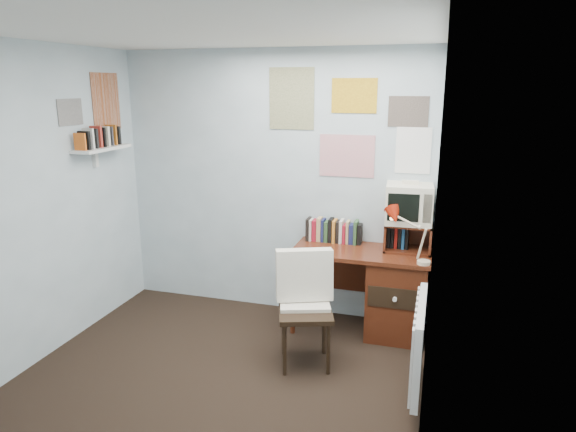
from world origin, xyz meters
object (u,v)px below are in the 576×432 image
object	(u,v)px
radiator	(419,343)
tv_riser	(408,237)
desk	(391,291)
crt_tv	(409,202)
wall_shelf	(102,148)
desk_lamp	(425,241)
desk_chair	(305,313)

from	to	relation	value
radiator	tv_riser	bearing A→B (deg)	99.28
desk	tv_riser	bearing A→B (deg)	42.96
crt_tv	wall_shelf	size ratio (longest dim) A/B	0.63
radiator	wall_shelf	distance (m)	3.15
desk	wall_shelf	world-z (taller)	wall_shelf
wall_shelf	desk	bearing A→B (deg)	8.40
crt_tv	desk	bearing A→B (deg)	-132.80
crt_tv	wall_shelf	distance (m)	2.76
desk	crt_tv	world-z (taller)	crt_tv
desk	crt_tv	xyz separation A→B (m)	(0.11, 0.13, 0.79)
wall_shelf	crt_tv	bearing A→B (deg)	10.79
desk	wall_shelf	distance (m)	2.87
radiator	wall_shelf	world-z (taller)	wall_shelf
crt_tv	radiator	world-z (taller)	crt_tv
desk	radiator	xyz separation A→B (m)	(0.29, -0.93, 0.01)
desk_lamp	wall_shelf	world-z (taller)	wall_shelf
desk	tv_riser	world-z (taller)	tv_riser
desk_chair	crt_tv	bearing A→B (deg)	32.23
desk	crt_tv	size ratio (longest dim) A/B	3.07
tv_riser	radiator	size ratio (longest dim) A/B	0.50
desk_lamp	tv_riser	distance (m)	0.37
tv_riser	wall_shelf	world-z (taller)	wall_shelf
radiator	wall_shelf	bearing A→B (deg)	169.11
desk	desk_lamp	distance (m)	0.65
tv_riser	wall_shelf	distance (m)	2.83
desk	desk_lamp	size ratio (longest dim) A/B	3.08
tv_riser	radiator	xyz separation A→B (m)	(0.17, -1.04, -0.47)
tv_riser	desk_chair	bearing A→B (deg)	-130.37
desk_chair	tv_riser	xyz separation A→B (m)	(0.71, 0.83, 0.44)
desk	radiator	size ratio (longest dim) A/B	1.50
wall_shelf	tv_riser	bearing A→B (deg)	10.32
wall_shelf	desk_lamp	bearing A→B (deg)	3.22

